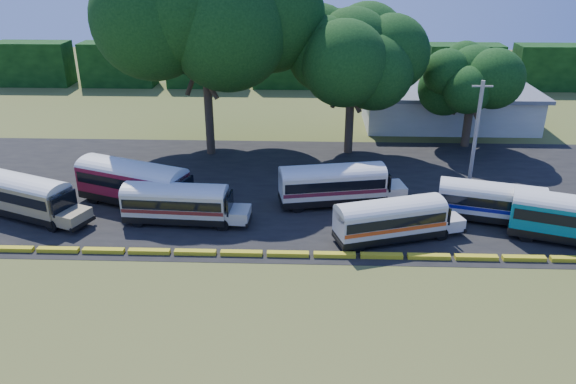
{
  "coord_description": "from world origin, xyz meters",
  "views": [
    {
      "loc": [
        2.64,
        -30.33,
        18.38
      ],
      "look_at": [
        1.33,
        6.0,
        2.31
      ],
      "focal_mm": 35.0,
      "sensor_mm": 36.0,
      "label": 1
    }
  ],
  "objects_px": {
    "bus_red": "(135,181)",
    "tree_west": "(203,17)",
    "bus_cream_west": "(178,201)",
    "bus_beige": "(23,194)",
    "bus_white_red": "(392,218)"
  },
  "relations": [
    {
      "from": "bus_beige",
      "to": "bus_cream_west",
      "type": "height_order",
      "value": "bus_beige"
    },
    {
      "from": "bus_beige",
      "to": "bus_cream_west",
      "type": "distance_m",
      "value": 11.51
    },
    {
      "from": "bus_red",
      "to": "bus_cream_west",
      "type": "xyz_separation_m",
      "value": [
        3.88,
        -2.85,
        -0.32
      ]
    },
    {
      "from": "bus_beige",
      "to": "bus_red",
      "type": "xyz_separation_m",
      "value": [
        7.62,
        2.28,
        0.17
      ]
    },
    {
      "from": "bus_red",
      "to": "tree_west",
      "type": "bearing_deg",
      "value": 93.63
    },
    {
      "from": "bus_cream_west",
      "to": "tree_west",
      "type": "relative_size",
      "value": 0.51
    },
    {
      "from": "bus_cream_west",
      "to": "bus_white_red",
      "type": "distance_m",
      "value": 15.0
    },
    {
      "from": "bus_beige",
      "to": "tree_west",
      "type": "distance_m",
      "value": 21.11
    },
    {
      "from": "bus_red",
      "to": "bus_beige",
      "type": "bearing_deg",
      "value": -142.19
    },
    {
      "from": "bus_red",
      "to": "tree_west",
      "type": "xyz_separation_m",
      "value": [
        3.75,
        11.88,
        10.59
      ]
    },
    {
      "from": "bus_cream_west",
      "to": "tree_west",
      "type": "distance_m",
      "value": 18.34
    },
    {
      "from": "bus_white_red",
      "to": "bus_cream_west",
      "type": "bearing_deg",
      "value": 154.5
    },
    {
      "from": "bus_red",
      "to": "bus_cream_west",
      "type": "bearing_deg",
      "value": -15.2
    },
    {
      "from": "bus_cream_west",
      "to": "tree_west",
      "type": "xyz_separation_m",
      "value": [
        -0.13,
        14.73,
        10.91
      ]
    },
    {
      "from": "bus_red",
      "to": "tree_west",
      "type": "relative_size",
      "value": 0.6
    }
  ]
}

